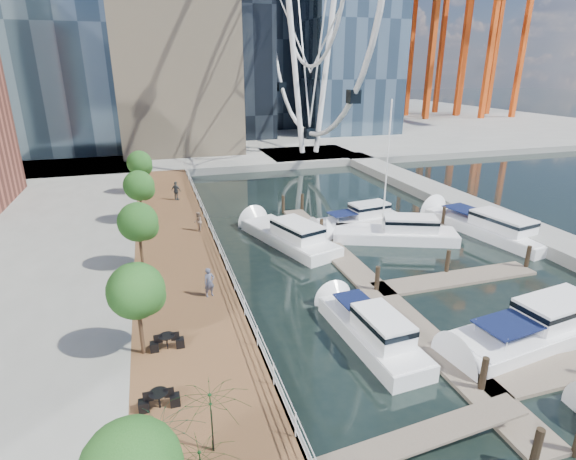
# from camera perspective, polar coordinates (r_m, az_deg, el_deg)

# --- Properties ---
(ground) EXTENTS (520.00, 520.00, 0.00)m
(ground) POSITION_cam_1_polar(r_m,az_deg,el_deg) (22.90, 13.86, -17.64)
(ground) COLOR black
(ground) RESTS_ON ground
(boardwalk) EXTENTS (6.00, 60.00, 1.00)m
(boardwalk) POSITION_cam_1_polar(r_m,az_deg,el_deg) (33.04, -13.65, -4.30)
(boardwalk) COLOR brown
(boardwalk) RESTS_ON ground
(seawall) EXTENTS (0.25, 60.00, 1.00)m
(seawall) POSITION_cam_1_polar(r_m,az_deg,el_deg) (33.28, -8.49, -3.75)
(seawall) COLOR #595954
(seawall) RESTS_ON ground
(land_far) EXTENTS (200.00, 114.00, 1.00)m
(land_far) POSITION_cam_1_polar(r_m,az_deg,el_deg) (118.43, -12.34, 13.07)
(land_far) COLOR gray
(land_far) RESTS_ON ground
(breakwater) EXTENTS (4.00, 60.00, 1.00)m
(breakwater) POSITION_cam_1_polar(r_m,az_deg,el_deg) (48.23, 22.56, 2.43)
(breakwater) COLOR gray
(breakwater) RESTS_ON ground
(pier) EXTENTS (14.00, 12.00, 1.00)m
(pier) POSITION_cam_1_polar(r_m,az_deg,el_deg) (72.67, 2.70, 9.41)
(pier) COLOR gray
(pier) RESTS_ON ground
(railing) EXTENTS (0.10, 60.00, 1.05)m
(railing) POSITION_cam_1_polar(r_m,az_deg,el_deg) (32.87, -8.76, -2.14)
(railing) COLOR white
(railing) RESTS_ON boardwalk
(floating_docks) EXTENTS (16.00, 34.00, 2.60)m
(floating_docks) POSITION_cam_1_polar(r_m,az_deg,el_deg) (33.76, 17.13, -4.12)
(floating_docks) COLOR #6D6051
(floating_docks) RESTS_ON ground
(port_cranes) EXTENTS (40.00, 52.00, 38.00)m
(port_cranes) POSITION_cam_1_polar(r_m,az_deg,el_deg) (135.63, 19.40, 21.55)
(port_cranes) COLOR #D84C14
(port_cranes) RESTS_ON ground
(street_trees) EXTENTS (2.60, 42.60, 4.60)m
(street_trees) POSITION_cam_1_polar(r_m,az_deg,el_deg) (30.76, -18.53, 0.96)
(street_trees) COLOR #3F2B1C
(street_trees) RESTS_ON ground
(cafe_tables) EXTENTS (2.50, 13.70, 0.74)m
(cafe_tables) POSITION_cam_1_polar(r_m,az_deg,el_deg) (18.13, -14.43, -23.89)
(cafe_tables) COLOR black
(cafe_tables) RESTS_ON ground
(yacht_foreground) EXTENTS (11.82, 4.56, 2.15)m
(yacht_foreground) POSITION_cam_1_polar(r_m,az_deg,el_deg) (28.15, 28.90, -12.06)
(yacht_foreground) COLOR white
(yacht_foreground) RESTS_ON ground
(pedestrian_near) EXTENTS (0.75, 0.61, 1.79)m
(pedestrian_near) POSITION_cam_1_polar(r_m,az_deg,el_deg) (26.87, -9.98, -6.57)
(pedestrian_near) COLOR #4E5168
(pedestrian_near) RESTS_ON boardwalk
(pedestrian_mid) EXTENTS (0.71, 0.85, 1.61)m
(pedestrian_mid) POSITION_cam_1_polar(r_m,az_deg,el_deg) (37.65, -11.35, 1.04)
(pedestrian_mid) COLOR gray
(pedestrian_mid) RESTS_ON boardwalk
(pedestrian_far) EXTENTS (1.16, 1.10, 1.93)m
(pedestrian_far) POSITION_cam_1_polar(r_m,az_deg,el_deg) (47.11, -14.01, 4.86)
(pedestrian_far) COLOR #373F44
(pedestrian_far) RESTS_ON boardwalk
(moored_yachts) EXTENTS (23.26, 30.89, 11.50)m
(moored_yachts) POSITION_cam_1_polar(r_m,az_deg,el_deg) (36.93, 14.77, -2.62)
(moored_yachts) COLOR white
(moored_yachts) RESTS_ON ground
(cafe_seating) EXTENTS (4.73, 4.78, 2.59)m
(cafe_seating) POSITION_cam_1_polar(r_m,az_deg,el_deg) (16.37, -12.28, -25.31)
(cafe_seating) COLOR #0E3412
(cafe_seating) RESTS_ON ground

